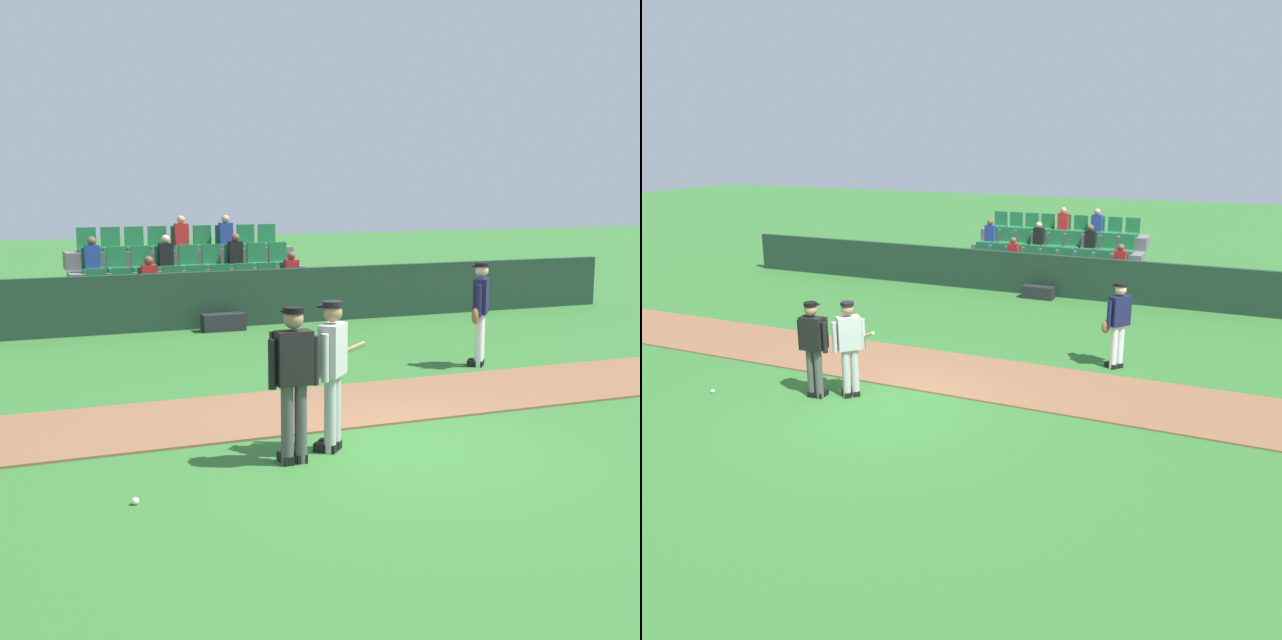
# 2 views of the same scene
# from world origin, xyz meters

# --- Properties ---
(ground_plane) EXTENTS (80.00, 80.00, 0.00)m
(ground_plane) POSITION_xyz_m (0.00, 0.00, 0.00)
(ground_plane) COLOR #33702D
(infield_dirt_path) EXTENTS (28.00, 2.20, 0.03)m
(infield_dirt_path) POSITION_xyz_m (0.00, 2.01, 0.01)
(infield_dirt_path) COLOR brown
(infield_dirt_path) RESTS_ON ground
(dugout_fence) EXTENTS (20.00, 0.16, 1.21)m
(dugout_fence) POSITION_xyz_m (0.00, 9.03, 0.61)
(dugout_fence) COLOR #1E3828
(dugout_fence) RESTS_ON ground
(stadium_bleachers) EXTENTS (5.55, 2.95, 2.30)m
(stadium_bleachers) POSITION_xyz_m (0.00, 10.90, 0.63)
(stadium_bleachers) COLOR slate
(stadium_bleachers) RESTS_ON ground
(batter_grey_jersey) EXTENTS (0.75, 0.68, 1.76)m
(batter_grey_jersey) POSITION_xyz_m (-0.75, 0.22, 0.97)
(batter_grey_jersey) COLOR #B2B2B2
(batter_grey_jersey) RESTS_ON ground
(umpire_home_plate) EXTENTS (0.59, 0.31, 1.76)m
(umpire_home_plate) POSITION_xyz_m (-1.32, -0.05, 1.00)
(umpire_home_plate) COLOR #4C4C4C
(umpire_home_plate) RESTS_ON ground
(runner_navy_jersey) EXTENTS (0.53, 0.53, 1.76)m
(runner_navy_jersey) POSITION_xyz_m (3.32, 3.61, 0.96)
(runner_navy_jersey) COLOR white
(runner_navy_jersey) RESTS_ON ground
(baseball) EXTENTS (0.07, 0.07, 0.07)m
(baseball) POSITION_xyz_m (-3.17, -0.66, 0.04)
(baseball) COLOR white
(baseball) RESTS_ON ground
(equipment_bag) EXTENTS (0.90, 0.36, 0.36)m
(equipment_bag) POSITION_xyz_m (0.18, 8.58, 0.18)
(equipment_bag) COLOR #232328
(equipment_bag) RESTS_ON ground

